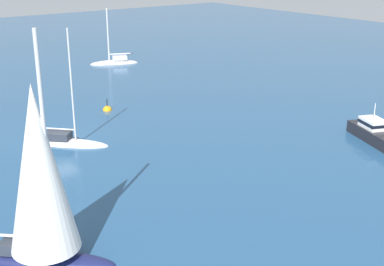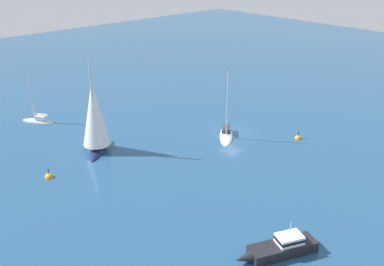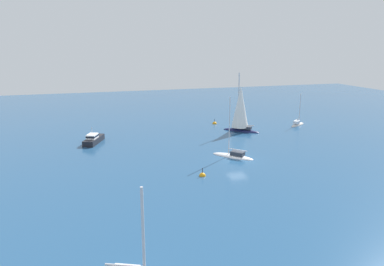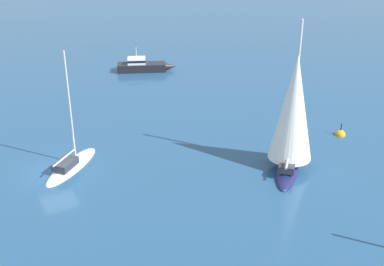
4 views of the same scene
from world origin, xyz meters
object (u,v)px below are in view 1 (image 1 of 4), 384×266
(sailboat, at_px, (115,62))
(sailboat_1, at_px, (39,182))
(motor_cruiser, at_px, (378,134))
(yacht_1, at_px, (67,142))
(mooring_buoy, at_px, (107,110))

(sailboat, bearing_deg, sailboat_1, 80.72)
(motor_cruiser, bearing_deg, yacht_1, -103.47)
(motor_cruiser, height_order, mooring_buoy, motor_cruiser)
(sailboat_1, xyz_separation_m, mooring_buoy, (20.02, -13.96, -4.00))
(yacht_1, xyz_separation_m, motor_cruiser, (-13.61, -18.65, 0.47))
(yacht_1, distance_m, sailboat_1, 16.33)
(sailboat, height_order, motor_cruiser, sailboat)
(mooring_buoy, bearing_deg, sailboat, -31.01)
(yacht_1, xyz_separation_m, sailboat_1, (-14.06, 7.36, 3.85))
(sailboat_1, distance_m, mooring_buoy, 24.73)
(mooring_buoy, bearing_deg, yacht_1, 132.04)
(yacht_1, height_order, sailboat_1, sailboat_1)
(sailboat, height_order, sailboat_1, sailboat_1)
(motor_cruiser, distance_m, mooring_buoy, 22.98)
(motor_cruiser, bearing_deg, sailboat_1, -66.35)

